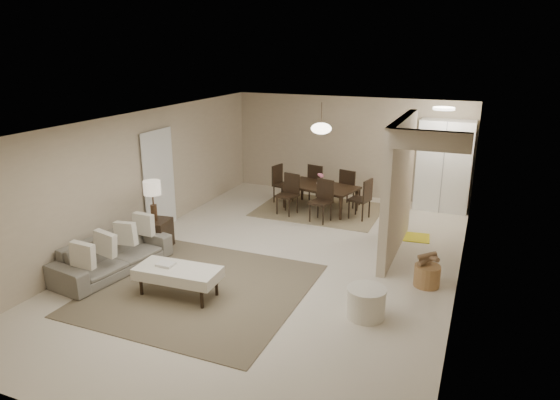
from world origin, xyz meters
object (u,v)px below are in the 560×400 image
at_px(wicker_basket, 427,276).
at_px(round_pouf, 366,303).
at_px(sofa, 113,255).
at_px(ottoman_bench, 178,273).
at_px(pantry_cabinet, 444,166).
at_px(side_table, 156,234).
at_px(dining_table, 319,198).

bearing_deg(wicker_basket, round_pouf, -117.37).
height_order(sofa, ottoman_bench, sofa).
bearing_deg(pantry_cabinet, ottoman_bench, -118.93).
distance_m(side_table, wicker_basket, 4.96).
height_order(sofa, round_pouf, sofa).
bearing_deg(sofa, dining_table, -17.45).
bearing_deg(pantry_cabinet, wicker_basket, -87.31).
height_order(side_table, wicker_basket, side_table).
xyz_separation_m(pantry_cabinet, sofa, (-4.80, -5.65, -0.75)).
bearing_deg(ottoman_bench, side_table, 132.16).
distance_m(round_pouf, dining_table, 4.82).
relative_size(pantry_cabinet, sofa, 1.02).
distance_m(round_pouf, wicker_basket, 1.48).
xyz_separation_m(pantry_cabinet, round_pouf, (-0.49, -5.46, -0.83)).
bearing_deg(side_table, round_pouf, -12.47).
bearing_deg(ottoman_bench, dining_table, 78.59).
bearing_deg(round_pouf, wicker_basket, 62.63).
bearing_deg(wicker_basket, ottoman_bench, -152.64).
bearing_deg(sofa, round_pouf, -79.05).
xyz_separation_m(ottoman_bench, dining_table, (0.68, 4.81, -0.08)).
distance_m(ottoman_bench, round_pouf, 2.85).
distance_m(sofa, wicker_basket, 5.22).
relative_size(pantry_cabinet, side_table, 3.70).
bearing_deg(dining_table, pantry_cabinet, 36.54).
bearing_deg(dining_table, wicker_basket, -34.08).
bearing_deg(dining_table, sofa, -102.95).
bearing_deg(wicker_basket, pantry_cabinet, 92.69).
bearing_deg(wicker_basket, side_table, -175.71).
distance_m(sofa, round_pouf, 4.32).
distance_m(ottoman_bench, side_table, 2.05).
distance_m(sofa, dining_table, 5.02).
height_order(sofa, side_table, sofa).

